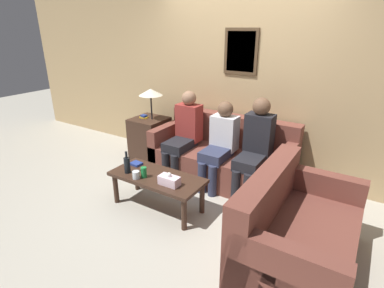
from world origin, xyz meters
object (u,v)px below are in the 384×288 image
coffee_table (157,181)px  person_middle (220,142)px  couch_main (223,158)px  couch_side (295,234)px  wine_bottle (127,165)px  person_right (255,144)px  person_left (184,131)px  drinking_glass (136,175)px

coffee_table → person_middle: person_middle is taller
coffee_table → couch_main: bearing=74.9°
couch_side → coffee_table: couch_side is taller
wine_bottle → person_right: 1.57m
wine_bottle → couch_main: bearing=62.3°
person_middle → coffee_table: bearing=-110.5°
person_left → person_middle: 0.59m
coffee_table → person_middle: size_ratio=0.99×
coffee_table → couch_side: bearing=-1.5°
couch_main → wine_bottle: bearing=-117.7°
coffee_table → wine_bottle: (-0.34, -0.12, 0.16)m
drinking_glass → person_right: bearing=49.8°
coffee_table → person_middle: 1.00m
wine_bottle → drinking_glass: 0.20m
couch_side → person_right: bearing=38.2°
person_left → person_right: person_right is taller
couch_side → person_right: person_right is taller
coffee_table → drinking_glass: drinking_glass is taller
coffee_table → person_right: 1.28m
drinking_glass → person_right: 1.49m
person_left → wine_bottle: bearing=-95.1°
wine_bottle → person_right: bearing=43.2°
couch_main → person_right: (0.50, -0.14, 0.36)m
person_left → person_right: 1.05m
person_right → couch_side: bearing=-51.8°
person_left → person_middle: person_left is taller
couch_side → coffee_table: (-1.59, 0.04, 0.06)m
couch_main → drinking_glass: size_ratio=21.57×
person_middle → person_left: bearing=176.2°
couch_main → drinking_glass: bearing=-109.6°
couch_side → drinking_glass: 1.76m
couch_side → coffee_table: size_ratio=1.26×
couch_side → person_right: size_ratio=1.15×
couch_main → person_right: size_ratio=1.57×
couch_main → wine_bottle: size_ratio=7.18×
couch_main → person_middle: 0.37m
couch_main → wine_bottle: 1.39m
couch_side → person_right: 1.32m
wine_bottle → coffee_table: bearing=18.9°
wine_bottle → drinking_glass: wine_bottle is taller
couch_side → person_middle: person_middle is taller
couch_main → drinking_glass: couch_main is taller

